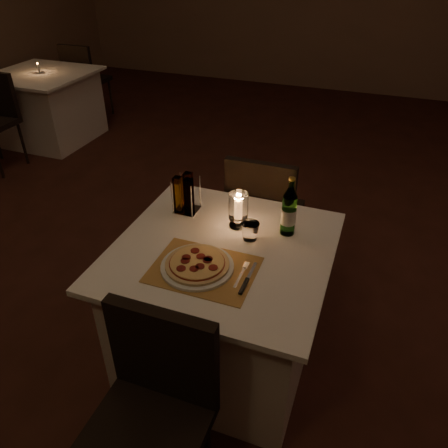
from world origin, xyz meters
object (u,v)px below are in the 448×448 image
(chair_near, at_px, (154,400))
(neighbor_table_left, at_px, (47,107))
(water_bottle, at_px, (289,212))
(main_table, at_px, (223,305))
(chair_far, at_px, (263,208))
(hurricane_candle, at_px, (238,207))
(pizza, at_px, (197,263))
(plate, at_px, (197,266))
(tumbler, at_px, (250,231))

(chair_near, height_order, neighbor_table_left, chair_near)
(chair_near, height_order, water_bottle, water_bottle)
(chair_near, xyz_separation_m, neighbor_table_left, (-2.90, 2.94, -0.18))
(main_table, bearing_deg, chair_near, -90.00)
(chair_far, bearing_deg, neighbor_table_left, 152.46)
(hurricane_candle, bearing_deg, pizza, -98.66)
(chair_near, height_order, hurricane_candle, hurricane_candle)
(water_bottle, relative_size, neighbor_table_left, 0.30)
(main_table, height_order, plate, plate)
(tumbler, bearing_deg, chair_near, -96.71)
(chair_near, distance_m, plate, 0.57)
(plate, bearing_deg, chair_far, 86.80)
(chair_far, height_order, plate, chair_far)
(tumbler, distance_m, water_bottle, 0.21)
(water_bottle, relative_size, hurricane_candle, 1.65)
(chair_far, relative_size, water_bottle, 2.98)
(pizza, bearing_deg, tumbler, 63.29)
(chair_near, xyz_separation_m, tumbler, (0.10, 0.83, 0.23))
(tumbler, height_order, neighbor_table_left, tumbler)
(neighbor_table_left, bearing_deg, tumbler, -35.19)
(chair_far, height_order, pizza, chair_far)
(chair_near, bearing_deg, main_table, 90.00)
(neighbor_table_left, bearing_deg, chair_far, -27.54)
(chair_far, distance_m, plate, 0.92)
(main_table, distance_m, water_bottle, 0.59)
(water_bottle, bearing_deg, chair_near, -105.08)
(tumbler, distance_m, hurricane_candle, 0.14)
(main_table, height_order, hurricane_candle, hurricane_candle)
(water_bottle, xyz_separation_m, hurricane_candle, (-0.24, -0.02, -0.01))
(chair_far, relative_size, hurricane_candle, 4.91)
(hurricane_candle, relative_size, neighbor_table_left, 0.18)
(plate, height_order, pizza, pizza)
(neighbor_table_left, bearing_deg, pizza, -40.18)
(tumbler, bearing_deg, chair_far, 99.20)
(chair_far, xyz_separation_m, pizza, (-0.05, -0.89, 0.22))
(tumbler, bearing_deg, water_bottle, 35.55)
(tumbler, height_order, hurricane_candle, hurricane_candle)
(chair_near, bearing_deg, water_bottle, 74.92)
(water_bottle, bearing_deg, neighbor_table_left, 147.58)
(plate, bearing_deg, main_table, 74.48)
(plate, distance_m, water_bottle, 0.52)
(main_table, distance_m, chair_near, 0.74)
(pizza, height_order, hurricane_candle, hurricane_candle)
(water_bottle, bearing_deg, tumbler, -144.45)
(chair_near, distance_m, pizza, 0.58)
(chair_near, height_order, chair_far, same)
(tumbler, xyz_separation_m, hurricane_candle, (-0.09, 0.09, 0.06))
(chair_near, xyz_separation_m, plate, (-0.05, 0.53, 0.20))
(plate, relative_size, hurricane_candle, 1.75)
(pizza, xyz_separation_m, water_bottle, (0.30, 0.40, 0.09))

